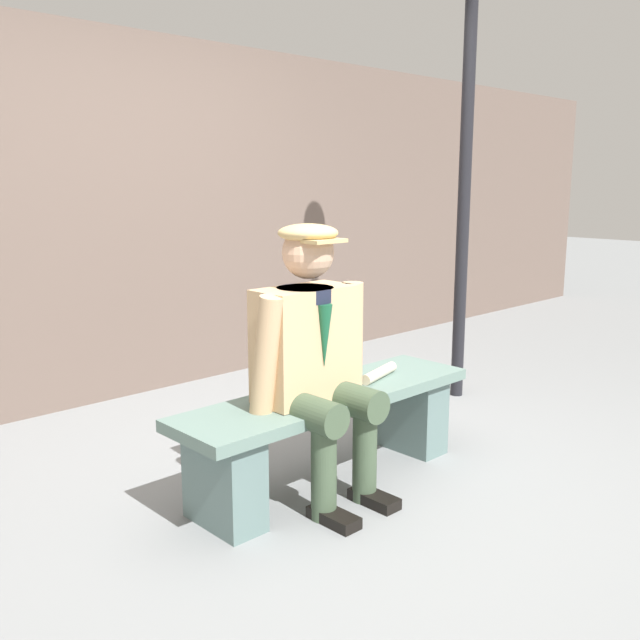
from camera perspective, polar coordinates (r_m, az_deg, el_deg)
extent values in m
plane|color=gray|center=(3.43, 0.75, -13.07)|extent=(30.00, 30.00, 0.00)
cube|color=slate|center=(3.28, 0.77, -6.32)|extent=(1.59, 0.43, 0.05)
cube|color=slate|center=(3.79, 7.45, -7.57)|extent=(0.18, 0.36, 0.40)
cube|color=slate|center=(2.99, -7.86, -12.83)|extent=(0.18, 0.36, 0.40)
cube|color=tan|center=(3.11, -1.21, -1.93)|extent=(0.46, 0.24, 0.51)
cylinder|color=#1E2338|center=(3.06, -1.23, 2.14)|extent=(0.25, 0.25, 0.06)
cone|color=#195938|center=(3.01, 0.37, -1.32)|extent=(0.07, 0.07, 0.28)
sphere|color=#DBAD8C|center=(3.02, -0.99, 5.54)|extent=(0.23, 0.23, 0.23)
ellipsoid|color=tan|center=(3.02, -1.00, 7.16)|extent=(0.26, 0.26, 0.08)
cube|color=tan|center=(2.94, 0.37, 6.50)|extent=(0.18, 0.10, 0.02)
cylinder|color=#41543D|center=(3.17, 2.06, -6.39)|extent=(0.15, 0.41, 0.15)
cylinder|color=#41543D|center=(3.17, 3.69, -10.79)|extent=(0.11, 0.11, 0.45)
cube|color=black|center=(3.21, 4.45, -14.41)|extent=(0.10, 0.24, 0.05)
cylinder|color=tan|center=(3.26, 2.65, -1.74)|extent=(0.11, 0.11, 0.56)
cylinder|color=#41543D|center=(3.00, -1.36, -7.41)|extent=(0.15, 0.41, 0.15)
cylinder|color=#41543D|center=(3.00, 0.32, -12.08)|extent=(0.11, 0.11, 0.45)
cube|color=black|center=(3.05, 1.13, -15.88)|extent=(0.10, 0.24, 0.05)
cylinder|color=tan|center=(2.92, -4.47, -3.33)|extent=(0.12, 0.19, 0.56)
cylinder|color=beige|center=(3.49, 4.87, -4.36)|extent=(0.30, 0.13, 0.05)
cube|color=brown|center=(4.79, -16.58, 7.99)|extent=(12.00, 0.24, 2.36)
cylinder|color=black|center=(4.61, 11.78, 11.04)|extent=(0.08, 0.08, 2.83)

